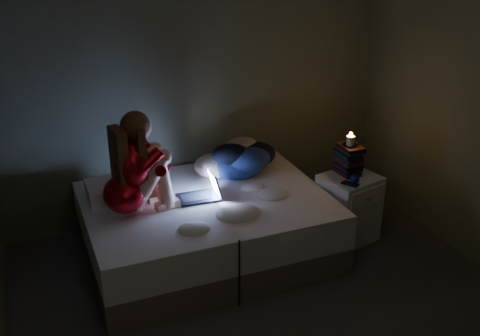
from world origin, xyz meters
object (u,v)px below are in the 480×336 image
woman (122,166)px  bed (207,227)px  candle (350,142)px  nightstand (348,208)px  phone (345,183)px  laptop (198,185)px

woman → bed: bearing=-7.8°
bed → candle: size_ratio=24.20×
nightstand → phone: (-0.12, -0.11, 0.31)m
bed → nightstand: size_ratio=3.22×
woman → phone: size_ratio=5.79×
woman → nightstand: woman is taller
laptop → nightstand: 1.36m
woman → nightstand: (1.88, -0.18, -0.64)m
bed → laptop: (-0.06, 0.02, 0.39)m
nightstand → phone: bearing=-151.1°
nightstand → candle: bearing=62.7°
bed → nightstand: 1.25m
bed → laptop: size_ratio=5.73×
laptop → candle: (1.31, -0.15, 0.23)m
woman → candle: woman is taller
woman → phone: 1.82m
laptop → phone: 1.22m
laptop → nightstand: laptop is taller
bed → woman: (-0.65, -0.02, 0.67)m
woman → nightstand: bearing=-15.2°
bed → phone: size_ratio=13.83×
bed → woman: bearing=-178.2°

